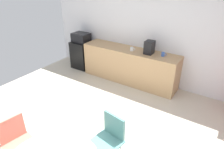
% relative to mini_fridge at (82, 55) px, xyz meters
% --- Properties ---
extents(ground_plane, '(6.00, 6.00, 0.00)m').
position_rel_mini_fridge_xyz_m(ground_plane, '(1.99, -2.65, -0.41)').
color(ground_plane, beige).
extents(wall_back, '(6.00, 0.10, 2.60)m').
position_rel_mini_fridge_xyz_m(wall_back, '(1.99, 0.35, 0.89)').
color(wall_back, silver).
rests_on(wall_back, ground_plane).
extents(counter_block, '(2.59, 0.60, 0.90)m').
position_rel_mini_fridge_xyz_m(counter_block, '(1.64, 0.00, 0.04)').
color(counter_block, tan).
rests_on(counter_block, ground_plane).
extents(mini_fridge, '(0.54, 0.54, 0.82)m').
position_rel_mini_fridge_xyz_m(mini_fridge, '(0.00, 0.00, 0.00)').
color(mini_fridge, black).
rests_on(mini_fridge, ground_plane).
extents(microwave, '(0.48, 0.38, 0.26)m').
position_rel_mini_fridge_xyz_m(microwave, '(0.00, 0.00, 0.54)').
color(microwave, black).
rests_on(microwave, mini_fridge).
extents(chair_teal, '(0.48, 0.48, 0.83)m').
position_rel_mini_fridge_xyz_m(chair_teal, '(2.68, -2.47, 0.11)').
color(chair_teal, silver).
rests_on(chair_teal, ground_plane).
extents(chair_coral, '(0.48, 0.48, 0.83)m').
position_rel_mini_fridge_xyz_m(chair_coral, '(1.57, -3.27, 0.11)').
color(chair_coral, silver).
rests_on(chair_coral, ground_plane).
extents(mug_white, '(0.13, 0.08, 0.09)m').
position_rel_mini_fridge_xyz_m(mug_white, '(2.52, 0.02, 0.54)').
color(mug_white, '#3F66BF').
rests_on(mug_white, counter_block).
extents(mug_green, '(0.13, 0.08, 0.09)m').
position_rel_mini_fridge_xyz_m(mug_green, '(1.73, -0.06, 0.54)').
color(mug_green, white).
rests_on(mug_green, counter_block).
extents(coffee_maker, '(0.20, 0.24, 0.32)m').
position_rel_mini_fridge_xyz_m(coffee_maker, '(2.17, 0.00, 0.65)').
color(coffee_maker, black).
rests_on(coffee_maker, counter_block).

